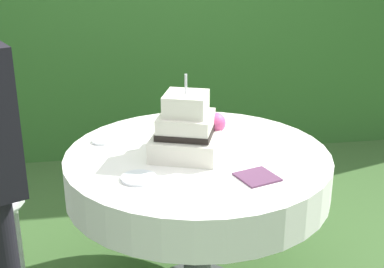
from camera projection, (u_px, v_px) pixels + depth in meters
name	position (u px, v px, depth m)	size (l,w,h in m)	color
cake_table	(198.00, 174.00, 2.58)	(1.24, 1.24, 0.77)	#4C4C51
wedding_cake	(188.00, 131.00, 2.49)	(0.39, 0.38, 0.38)	silver
serving_plate_near	(220.00, 131.00, 2.80)	(0.13, 0.13, 0.01)	white
serving_plate_far	(103.00, 141.00, 2.68)	(0.11, 0.11, 0.01)	white
serving_plate_left	(205.00, 118.00, 3.00)	(0.14, 0.14, 0.01)	white
serving_plate_right	(139.00, 178.00, 2.28)	(0.15, 0.15, 0.01)	white
napkin_stack	(257.00, 177.00, 2.30)	(0.15, 0.15, 0.01)	#603856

